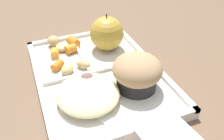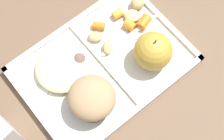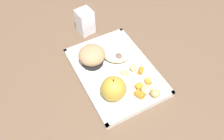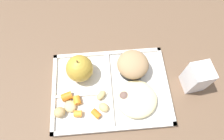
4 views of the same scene
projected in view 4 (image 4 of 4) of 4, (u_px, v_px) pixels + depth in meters
ground at (111, 90)px, 0.64m from camera, size 6.00×6.00×0.00m
lunch_tray at (110, 89)px, 0.63m from camera, size 0.37×0.27×0.02m
green_apple at (80, 69)px, 0.61m from camera, size 0.09×0.09×0.10m
bran_muffin at (133, 65)px, 0.62m from camera, size 0.10×0.10×0.07m
carrot_slice_diagonal at (78, 114)px, 0.58m from camera, size 0.02×0.02×0.02m
carrot_slice_center at (96, 114)px, 0.58m from camera, size 0.03×0.03×0.02m
carrot_slice_near_corner at (67, 96)px, 0.60m from camera, size 0.04×0.03×0.02m
carrot_slice_tilted at (77, 100)px, 0.60m from camera, size 0.03×0.03×0.02m
potato_chunk_wedge at (59, 112)px, 0.58m from camera, size 0.04×0.04×0.03m
potato_chunk_golden at (101, 95)px, 0.60m from camera, size 0.04×0.04×0.02m
potato_chunk_corner at (70, 106)px, 0.59m from camera, size 0.05×0.05×0.02m
potato_chunk_small at (104, 107)px, 0.59m from camera, size 0.04×0.04×0.02m
egg_noodle_pile at (136, 99)px, 0.59m from camera, size 0.13×0.12×0.03m
meatball_side at (141, 96)px, 0.60m from camera, size 0.03×0.03×0.03m
meatball_back at (124, 96)px, 0.60m from camera, size 0.03×0.03×0.03m
plastic_fork at (148, 97)px, 0.61m from camera, size 0.14×0.06×0.00m
milk_carton at (197, 77)px, 0.60m from camera, size 0.07×0.07×0.11m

